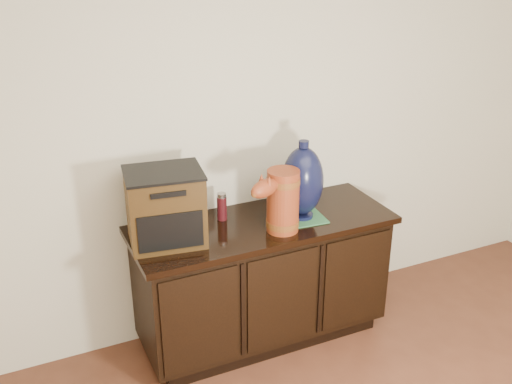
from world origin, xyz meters
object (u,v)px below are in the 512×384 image
sideboard (262,279)px  lamp_base (303,181)px  spray_can (222,207)px  terracotta_vessel (283,197)px  tv_radio (165,207)px

sideboard → lamp_base: 0.63m
lamp_base → spray_can: size_ratio=2.82×
sideboard → spray_can: size_ratio=9.30×
terracotta_vessel → spray_can: terracotta_vessel is taller
lamp_base → spray_can: (-0.41, 0.16, -0.14)m
sideboard → lamp_base: bearing=-10.8°
lamp_base → spray_can: lamp_base is taller
spray_can → terracotta_vessel: bearing=-46.2°
terracotta_vessel → tv_radio: 0.61m
sideboard → tv_radio: 0.78m
sideboard → spray_can: bearing=147.2°
lamp_base → spray_can: bearing=158.1°
tv_radio → lamp_base: lamp_base is taller
sideboard → tv_radio: size_ratio=3.46×
terracotta_vessel → lamp_base: bearing=4.9°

